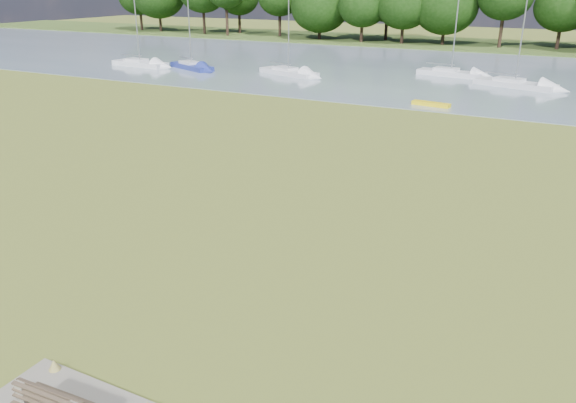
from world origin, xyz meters
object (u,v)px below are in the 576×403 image
at_px(kayak, 431,104).
at_px(sailboat_2, 139,62).
at_px(sailboat_3, 450,71).
at_px(sailboat_6, 191,65).
at_px(sailboat_0, 514,82).
at_px(sailboat_1, 288,70).

height_order(kayak, sailboat_2, sailboat_2).
bearing_deg(kayak, sailboat_3, 104.91).
xyz_separation_m(sailboat_2, sailboat_6, (6.63, 0.94, -0.01)).
bearing_deg(sailboat_6, sailboat_0, 31.60).
bearing_deg(kayak, sailboat_0, 76.56).
bearing_deg(sailboat_1, sailboat_6, -153.81).
distance_m(kayak, sailboat_2, 36.06).
distance_m(kayak, sailboat_3, 15.97).
height_order(sailboat_2, sailboat_3, sailboat_2).
bearing_deg(sailboat_1, kayak, -7.74).
relative_size(sailboat_1, sailboat_6, 0.97).
relative_size(kayak, sailboat_0, 0.37).
height_order(sailboat_1, sailboat_3, sailboat_1).
bearing_deg(sailboat_0, sailboat_2, -156.30).
xyz_separation_m(sailboat_3, sailboat_6, (-26.91, -8.10, 0.01)).
relative_size(sailboat_0, sailboat_3, 1.06).
relative_size(sailboat_0, sailboat_6, 1.00).
xyz_separation_m(sailboat_0, sailboat_3, (-6.65, 3.78, 0.02)).
height_order(sailboat_0, sailboat_6, sailboat_0).
bearing_deg(sailboat_3, kayak, -74.34).
height_order(sailboat_0, sailboat_1, sailboat_0).
bearing_deg(sailboat_3, sailboat_0, -20.68).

